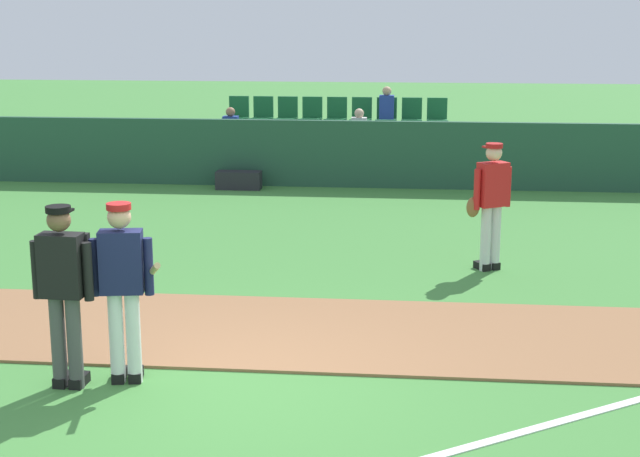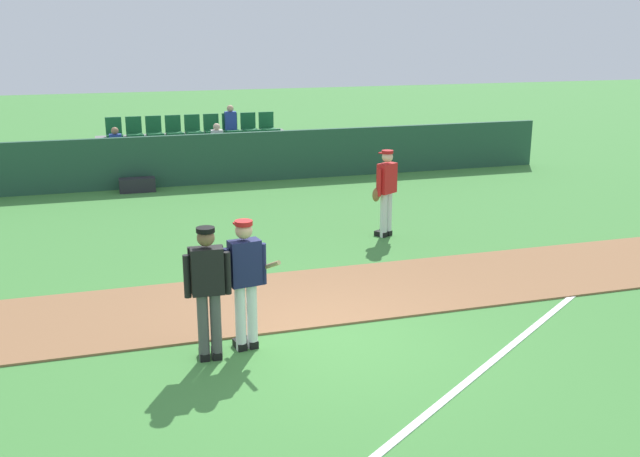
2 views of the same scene
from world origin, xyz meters
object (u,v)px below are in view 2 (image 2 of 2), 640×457
umpire_home_plate (208,286)px  runner_red_jersey (386,190)px  batter_navy_jersey (246,280)px  equipment_bag (137,185)px

umpire_home_plate → runner_red_jersey: size_ratio=1.00×
batter_navy_jersey → umpire_home_plate: (-0.51, -0.17, 0.03)m
runner_red_jersey → batter_navy_jersey: bearing=-130.1°
batter_navy_jersey → equipment_bag: batter_navy_jersey is taller
batter_navy_jersey → umpire_home_plate: same height
equipment_bag → runner_red_jersey: bearing=-51.3°
batter_navy_jersey → umpire_home_plate: bearing=-162.1°
umpire_home_plate → equipment_bag: size_ratio=1.96×
umpire_home_plate → equipment_bag: umpire_home_plate is taller
batter_navy_jersey → umpire_home_plate: size_ratio=1.00×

